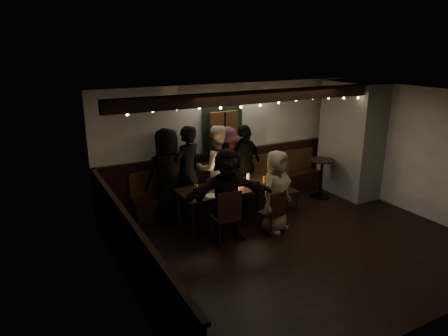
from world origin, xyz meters
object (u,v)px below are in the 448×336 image
dining_table (229,190)px  chair_near_left (227,214)px  person_d (225,168)px  person_c (217,169)px  person_a (168,174)px  high_top (321,173)px  person_g (276,191)px  chair_near_right (275,210)px  person_e (245,165)px  person_f (227,195)px  chair_end (284,188)px  person_b (187,172)px

dining_table → chair_near_left: 0.93m
person_d → dining_table: bearing=45.7°
person_c → person_a: bearing=8.4°
high_top → person_g: size_ratio=0.57×
person_g → chair_near_left: bearing=157.5°
chair_near_right → person_e: 1.67m
person_f → person_g: 0.97m
chair_near_left → dining_table: bearing=59.2°
dining_table → high_top: (2.51, 0.17, -0.08)m
chair_end → high_top: high_top is taller
person_b → person_c: 0.65m
high_top → person_c: bearing=169.6°
dining_table → person_g: person_g is taller
dining_table → person_a: (-0.99, 0.71, 0.27)m
person_a → person_d: bearing=178.3°
person_c → person_f: 1.37m
high_top → chair_near_right: bearing=-152.4°
dining_table → person_c: 0.68m
high_top → person_g: bearing=-153.9°
chair_end → person_g: size_ratio=0.57×
person_c → person_e: person_c is taller
chair_near_left → chair_end: 1.92m
chair_near_left → chair_near_right: size_ratio=1.19×
person_d → person_b: bearing=-18.5°
person_e → person_f: (-1.17, -1.36, -0.03)m
chair_end → person_g: person_g is taller
chair_near_right → dining_table: bearing=118.0°
person_e → person_g: bearing=58.3°
chair_near_right → chair_end: bearing=45.9°
person_a → person_f: person_a is taller
chair_near_left → person_a: 1.64m
person_a → chair_near_left: bearing=108.1°
chair_end → person_a: bearing=161.5°
person_a → person_d: person_a is taller
person_a → person_g: bearing=135.7°
chair_near_left → chair_near_right: 0.96m
dining_table → person_a: person_a is taller
person_g → person_c: bearing=86.6°
chair_near_left → person_e: bearing=50.0°
person_c → person_d: bearing=-152.3°
person_a → person_f: size_ratio=1.09×
high_top → person_d: person_d is taller
chair_end → person_f: bearing=-159.8°
person_a → person_c: (1.04, -0.09, -0.01)m
person_f → person_g: size_ratio=1.08×
chair_near_left → chair_end: bearing=23.0°
chair_end → person_a: (-2.28, 0.76, 0.42)m
person_g → chair_end: bearing=21.5°
person_b → person_c: bearing=155.3°
person_d → person_f: person_d is taller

